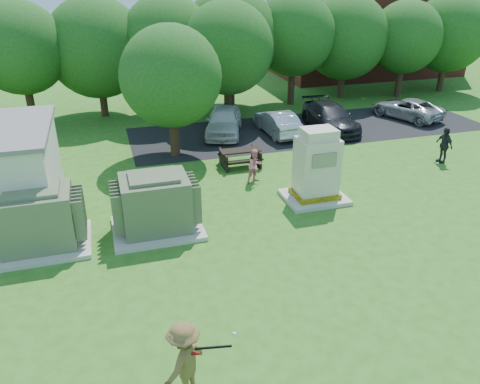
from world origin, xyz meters
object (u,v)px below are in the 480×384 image
object	(u,v)px
person_walking_right	(444,145)
car_dark	(330,117)
batter	(185,361)
transformer_right	(156,205)
transformer_left	(38,220)
picnic_table	(240,156)
person_at_picnic	(255,166)
car_silver_a	(277,122)
car_silver_b	(407,108)
car_white	(224,121)
generator_cabinet	(316,170)

from	to	relation	value
person_walking_right	car_dark	xyz separation A→B (m)	(-2.76, 5.97, -0.12)
batter	transformer_right	bearing A→B (deg)	-133.61
transformer_left	transformer_right	bearing A→B (deg)	0.00
picnic_table	person_at_picnic	xyz separation A→B (m)	(0.08, -1.90, 0.24)
person_walking_right	transformer_right	bearing A→B (deg)	-82.41
transformer_right	car_silver_a	bearing A→B (deg)	48.50
transformer_right	picnic_table	bearing A→B (deg)	47.59
transformer_right	car_silver_a	size ratio (longest dim) A/B	0.76
car_silver_a	car_silver_b	xyz separation A→B (m)	(8.54, 0.63, -0.05)
picnic_table	car_white	world-z (taller)	car_white
car_silver_a	car_silver_b	distance (m)	8.56
generator_cabinet	person_walking_right	xyz separation A→B (m)	(7.34, 1.91, -0.42)
transformer_right	person_walking_right	size ratio (longest dim) A/B	1.80
transformer_right	batter	world-z (taller)	transformer_right
person_at_picnic	car_silver_b	xyz separation A→B (m)	(11.72, 6.37, -0.12)
picnic_table	person_walking_right	size ratio (longest dim) A/B	1.08
person_walking_right	car_silver_a	world-z (taller)	person_walking_right
picnic_table	person_walking_right	world-z (taller)	person_walking_right
transformer_right	transformer_left	bearing A→B (deg)	180.00
picnic_table	batter	bearing A→B (deg)	-111.77
batter	car_silver_a	distance (m)	17.66
car_silver_a	generator_cabinet	bearing A→B (deg)	77.09
person_walking_right	car_silver_a	distance (m)	8.44
picnic_table	batter	xyz separation A→B (m)	(-4.75, -11.90, 0.44)
person_at_picnic	car_silver_a	distance (m)	6.56
person_walking_right	car_silver_b	bearing A→B (deg)	154.96
transformer_right	generator_cabinet	distance (m)	6.22
car_white	car_dark	bearing A→B (deg)	10.51
generator_cabinet	picnic_table	size ratio (longest dim) A/B	1.58
picnic_table	car_dark	bearing A→B (deg)	30.46
transformer_right	car_silver_b	size ratio (longest dim) A/B	0.69
transformer_left	car_white	world-z (taller)	transformer_left
batter	person_at_picnic	xyz separation A→B (m)	(4.83, 10.00, -0.20)
person_walking_right	car_dark	distance (m)	6.58
batter	car_dark	distance (m)	19.18
picnic_table	car_silver_a	distance (m)	5.03
picnic_table	person_at_picnic	size ratio (longest dim) A/B	1.25
picnic_table	generator_cabinet	bearing A→B (deg)	-66.86
transformer_right	car_silver_b	distance (m)	18.68
picnic_table	car_silver_a	size ratio (longest dim) A/B	0.46
person_at_picnic	car_dark	bearing A→B (deg)	22.55
transformer_left	car_dark	distance (m)	16.80
generator_cabinet	car_silver_b	bearing A→B (deg)	40.68
transformer_left	car_dark	world-z (taller)	transformer_left
person_at_picnic	generator_cabinet	bearing A→B (deg)	-72.32
generator_cabinet	car_silver_a	size ratio (longest dim) A/B	0.73
transformer_left	transformer_right	distance (m)	3.70
generator_cabinet	car_white	xyz separation A→B (m)	(-1.29, 8.80, -0.50)
car_silver_a	transformer_left	bearing A→B (deg)	34.94
car_silver_a	person_at_picnic	bearing A→B (deg)	58.64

